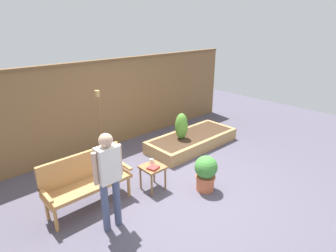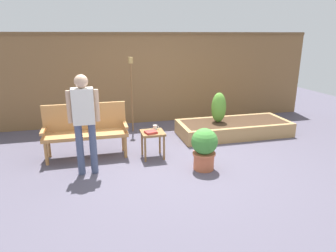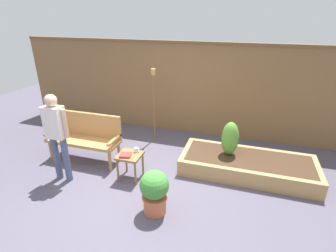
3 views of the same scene
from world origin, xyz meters
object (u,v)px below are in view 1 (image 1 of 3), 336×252
shrub_near_bench (181,126)px  person_by_bench (109,174)px  potted_boxwood (206,172)px  side_table (153,170)px  garden_bench (86,177)px  cup_on_table (152,161)px  book_on_table (153,168)px  tiki_torch (99,114)px

shrub_near_bench → person_by_bench: bearing=-155.7°
person_by_bench → potted_boxwood: bearing=-9.6°
side_table → potted_boxwood: 0.98m
garden_bench → side_table: bearing=-18.9°
cup_on_table → book_on_table: (-0.12, -0.19, -0.02)m
cup_on_table → potted_boxwood: (0.63, -0.80, -0.14)m
side_table → person_by_bench: (-1.12, -0.38, 0.54)m
side_table → shrub_near_bench: 1.83m
side_table → book_on_table: 0.13m
garden_bench → potted_boxwood: (1.84, -1.07, -0.16)m
cup_on_table → book_on_table: size_ratio=0.57×
side_table → cup_on_table: 0.19m
tiki_torch → potted_boxwood: bearing=-69.7°
shrub_near_bench → person_by_bench: person_by_bench is taller
side_table → shrub_near_bench: (1.61, 0.85, 0.22)m
cup_on_table → shrub_near_bench: 1.70m
garden_bench → side_table: 1.21m
side_table → person_by_bench: bearing=-161.4°
garden_bench → cup_on_table: garden_bench is taller
potted_boxwood → shrub_near_bench: (0.90, 1.54, 0.24)m
tiki_torch → person_by_bench: bearing=-116.4°
book_on_table → tiki_torch: (-0.09, 1.67, 0.64)m
cup_on_table → tiki_torch: tiki_torch is taller
garden_bench → shrub_near_bench: size_ratio=2.24×
cup_on_table → potted_boxwood: potted_boxwood is taller
shrub_near_bench → tiki_torch: 1.96m
book_on_table → side_table: bearing=43.2°
garden_bench → tiki_torch: size_ratio=0.87×
side_table → tiki_torch: 1.77m
person_by_bench → side_table: bearing=18.6°
side_table → book_on_table: size_ratio=2.57×
side_table → shrub_near_bench: shrub_near_bench is taller
side_table → cup_on_table: cup_on_table is taller
cup_on_table → tiki_torch: 1.62m
side_table → cup_on_table: size_ratio=4.55×
potted_boxwood → side_table: bearing=135.9°
book_on_table → person_by_bench: bearing=-178.7°
garden_bench → shrub_near_bench: bearing=9.6°
potted_boxwood → person_by_bench: person_by_bench is taller
garden_bench → tiki_torch: 1.68m
book_on_table → person_by_bench: (-1.07, -0.30, 0.43)m
tiki_torch → person_by_bench: size_ratio=1.06×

